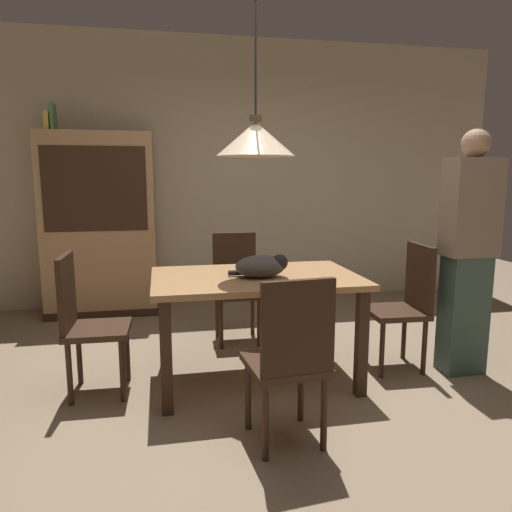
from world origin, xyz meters
The scene contains 13 objects.
ground centered at (0.00, 0.00, 0.00)m, with size 10.00×10.00×0.00m, color #847056.
back_wall centered at (0.00, 2.65, 1.45)m, with size 6.40×0.10×2.90m, color beige.
dining_table centered at (-0.07, 0.39, 0.65)m, with size 1.40×0.90×0.75m.
chair_near_front centered at (-0.06, -0.49, 0.51)m, with size 0.44×0.44×0.93m.
chair_right_side centered at (1.06, 0.38, 0.51)m, with size 0.42×0.42×0.93m.
chair_far_back centered at (-0.07, 1.26, 0.51)m, with size 0.41×0.41×0.93m.
chair_left_side centered at (-1.20, 0.39, 0.51)m, with size 0.41×0.41×0.93m.
cat_sleeping centered at (-0.04, 0.32, 0.83)m, with size 0.39×0.22×0.16m.
pendant_lamp centered at (-0.07, 0.39, 1.66)m, with size 0.52×0.52×1.30m.
hutch_bookcase centered at (-1.31, 2.32, 0.89)m, with size 1.12×0.45×1.85m.
book_yellow_short centered at (-1.73, 2.32, 1.94)m, with size 0.04×0.20×0.18m, color gold.
book_green_slim centered at (-1.68, 2.32, 1.98)m, with size 0.03×0.20×0.26m, color #427A4C.
person_standing centered at (1.43, 0.23, 0.88)m, with size 0.36×0.22×1.74m.
Camera 1 is at (-0.70, -2.75, 1.43)m, focal length 33.57 mm.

